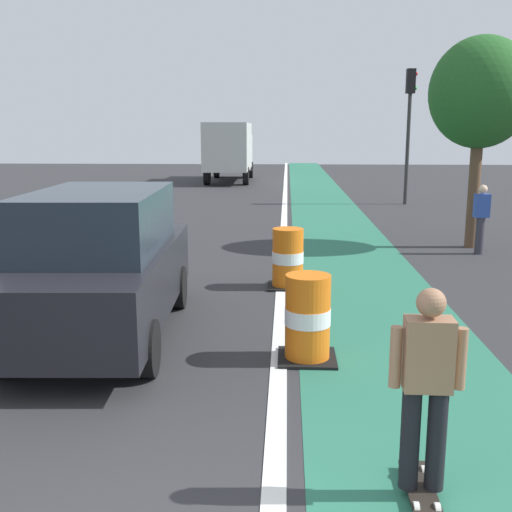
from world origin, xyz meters
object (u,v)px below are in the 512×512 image
parked_suv_nearest (102,264)px  delivery_truck_down_block (230,148)px  traffic_barrel_front (308,319)px  pedestrian_crossing (481,217)px  traffic_barrel_mid (288,259)px  traffic_light_corner (409,112)px  street_tree_sidewalk (481,94)px  skateboarder_on_lane (426,388)px

parked_suv_nearest → delivery_truck_down_block: (-0.71, 26.71, 0.81)m
traffic_barrel_front → pedestrian_crossing: pedestrian_crossing is taller
parked_suv_nearest → traffic_barrel_mid: (2.55, 2.87, -0.50)m
parked_suv_nearest → traffic_barrel_mid: bearing=48.4°
traffic_light_corner → parked_suv_nearest: bearing=-113.9°
parked_suv_nearest → traffic_light_corner: 17.84m
delivery_truck_down_block → pedestrian_crossing: size_ratio=4.74×
traffic_barrel_mid → pedestrian_crossing: (4.45, 3.34, 0.33)m
traffic_barrel_mid → pedestrian_crossing: bearing=36.9°
pedestrian_crossing → street_tree_sidewalk: bearing=86.7°
parked_suv_nearest → street_tree_sidewalk: street_tree_sidewalk is taller
street_tree_sidewalk → delivery_truck_down_block: bearing=111.6°
delivery_truck_down_block → pedestrian_crossing: bearing=-69.4°
delivery_truck_down_block → skateboarder_on_lane: bearing=-81.9°
parked_suv_nearest → traffic_barrel_mid: parked_suv_nearest is taller
traffic_barrel_mid → traffic_barrel_front: bearing=-86.2°
parked_suv_nearest → pedestrian_crossing: bearing=41.6°
traffic_barrel_front → pedestrian_crossing: 8.15m
skateboarder_on_lane → street_tree_sidewalk: 11.62m
traffic_barrel_front → pedestrian_crossing: (4.21, 6.97, 0.33)m
parked_suv_nearest → traffic_light_corner: (7.15, 16.16, 2.47)m
traffic_barrel_front → delivery_truck_down_block: bearing=97.3°
traffic_light_corner → street_tree_sidewalk: size_ratio=1.02×
traffic_barrel_front → traffic_light_corner: bearing=75.6°
skateboarder_on_lane → traffic_light_corner: traffic_light_corner is taller
parked_suv_nearest → delivery_truck_down_block: size_ratio=0.61×
delivery_truck_down_block → pedestrian_crossing: (7.71, -20.49, -0.98)m
traffic_barrel_mid → parked_suv_nearest: bearing=-131.6°
delivery_truck_down_block → traffic_barrel_front: bearing=-82.7°
delivery_truck_down_block → parked_suv_nearest: bearing=-88.5°
parked_suv_nearest → traffic_barrel_front: parked_suv_nearest is taller
traffic_barrel_mid → pedestrian_crossing: 5.58m
traffic_barrel_front → delivery_truck_down_block: delivery_truck_down_block is taller
parked_suv_nearest → pedestrian_crossing: 9.36m
traffic_light_corner → skateboarder_on_lane: bearing=-100.2°
skateboarder_on_lane → traffic_light_corner: 20.32m
delivery_truck_down_block → traffic_light_corner: traffic_light_corner is taller
traffic_barrel_front → delivery_truck_down_block: 27.72m
parked_suv_nearest → traffic_light_corner: traffic_light_corner is taller
parked_suv_nearest → pedestrian_crossing: parked_suv_nearest is taller
traffic_light_corner → delivery_truck_down_block: bearing=126.7°
traffic_barrel_front → traffic_barrel_mid: (-0.24, 3.63, 0.00)m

